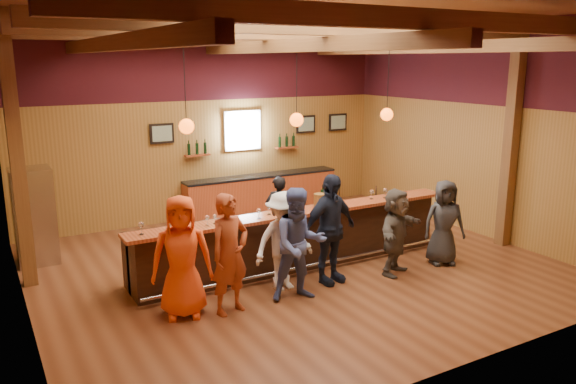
% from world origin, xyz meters
% --- Properties ---
extents(room, '(9.04, 9.00, 4.52)m').
position_xyz_m(room, '(0.00, 0.06, 3.21)').
color(room, brown).
rests_on(room, ground).
extents(bar_counter, '(6.30, 1.07, 1.11)m').
position_xyz_m(bar_counter, '(0.02, 0.15, 0.52)').
color(bar_counter, black).
rests_on(bar_counter, ground).
extents(back_bar_cabinet, '(4.00, 0.52, 0.95)m').
position_xyz_m(back_bar_cabinet, '(1.20, 3.72, 0.48)').
color(back_bar_cabinet, '#983A1B').
rests_on(back_bar_cabinet, ground).
extents(window, '(0.95, 0.09, 0.95)m').
position_xyz_m(window, '(0.80, 3.95, 2.05)').
color(window, silver).
rests_on(window, room).
extents(framed_pictures, '(5.35, 0.05, 0.45)m').
position_xyz_m(framed_pictures, '(1.67, 3.94, 2.10)').
color(framed_pictures, black).
rests_on(framed_pictures, room).
extents(wine_shelves, '(3.00, 0.18, 0.30)m').
position_xyz_m(wine_shelves, '(0.80, 3.88, 1.62)').
color(wine_shelves, '#983A1B').
rests_on(wine_shelves, room).
extents(pendant_lights, '(4.24, 0.24, 1.37)m').
position_xyz_m(pendant_lights, '(0.00, 0.00, 2.71)').
color(pendant_lights, black).
rests_on(pendant_lights, room).
extents(stainless_fridge, '(0.70, 0.70, 1.80)m').
position_xyz_m(stainless_fridge, '(-4.10, 2.60, 0.90)').
color(stainless_fridge, silver).
rests_on(stainless_fridge, ground).
extents(customer_orange, '(1.04, 0.84, 1.83)m').
position_xyz_m(customer_orange, '(-2.48, -0.92, 0.92)').
color(customer_orange, '#F84C17').
rests_on(customer_orange, ground).
extents(customer_redvest, '(0.76, 0.60, 1.83)m').
position_xyz_m(customer_redvest, '(-1.82, -1.16, 0.92)').
color(customer_redvest, '#9D3D1C').
rests_on(customer_redvest, ground).
extents(customer_denim, '(1.01, 0.87, 1.81)m').
position_xyz_m(customer_denim, '(-0.68, -1.25, 0.90)').
color(customer_denim, '#4C5C99').
rests_on(customer_denim, ground).
extents(customer_white, '(1.10, 0.67, 1.66)m').
position_xyz_m(customer_white, '(-0.70, -0.79, 0.83)').
color(customer_white, white).
rests_on(customer_white, ground).
extents(customer_navy, '(1.17, 0.64, 1.89)m').
position_xyz_m(customer_navy, '(0.12, -0.92, 0.94)').
color(customer_navy, '#181E30').
rests_on(customer_navy, ground).
extents(customer_brown, '(1.49, 1.08, 1.55)m').
position_xyz_m(customer_brown, '(1.35, -1.16, 0.78)').
color(customer_brown, '#4F483F').
rests_on(customer_brown, ground).
extents(customer_dark, '(0.91, 0.77, 1.59)m').
position_xyz_m(customer_dark, '(2.46, -1.20, 0.79)').
color(customer_dark, '#2B2C2E').
rests_on(customer_dark, ground).
extents(bartender, '(0.57, 0.41, 1.48)m').
position_xyz_m(bartender, '(0.22, 1.09, 0.74)').
color(bartender, black).
rests_on(bartender, ground).
extents(ice_bucket, '(0.23, 0.23, 0.25)m').
position_xyz_m(ice_bucket, '(0.41, -0.16, 1.24)').
color(ice_bucket, brown).
rests_on(ice_bucket, bar_counter).
extents(bottle_a, '(0.08, 0.08, 0.38)m').
position_xyz_m(bottle_a, '(0.55, -0.02, 1.26)').
color(bottle_a, black).
rests_on(bottle_a, bar_counter).
extents(bottle_b, '(0.08, 0.08, 0.37)m').
position_xyz_m(bottle_b, '(0.63, -0.10, 1.25)').
color(bottle_b, black).
rests_on(bottle_b, bar_counter).
extents(glass_a, '(0.09, 0.09, 0.20)m').
position_xyz_m(glass_a, '(-2.85, -0.17, 1.25)').
color(glass_a, silver).
rests_on(glass_a, bar_counter).
extents(glass_b, '(0.08, 0.08, 0.18)m').
position_xyz_m(glass_b, '(-1.80, -0.23, 1.24)').
color(glass_b, silver).
rests_on(glass_b, bar_counter).
extents(glass_c, '(0.07, 0.07, 0.16)m').
position_xyz_m(glass_c, '(-1.64, -0.17, 1.23)').
color(glass_c, silver).
rests_on(glass_c, bar_counter).
extents(glass_d, '(0.08, 0.08, 0.18)m').
position_xyz_m(glass_d, '(-0.89, -0.27, 1.24)').
color(glass_d, silver).
rests_on(glass_d, bar_counter).
extents(glass_e, '(0.08, 0.08, 0.17)m').
position_xyz_m(glass_e, '(-0.62, -0.13, 1.23)').
color(glass_e, silver).
rests_on(glass_e, bar_counter).
extents(glass_f, '(0.07, 0.07, 0.17)m').
position_xyz_m(glass_f, '(0.73, -0.27, 1.23)').
color(glass_f, silver).
rests_on(glass_f, bar_counter).
extents(glass_g, '(0.08, 0.08, 0.18)m').
position_xyz_m(glass_g, '(1.61, -0.12, 1.24)').
color(glass_g, silver).
rests_on(glass_g, bar_counter).
extents(glass_h, '(0.09, 0.09, 0.20)m').
position_xyz_m(glass_h, '(1.89, -0.18, 1.25)').
color(glass_h, silver).
rests_on(glass_h, bar_counter).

